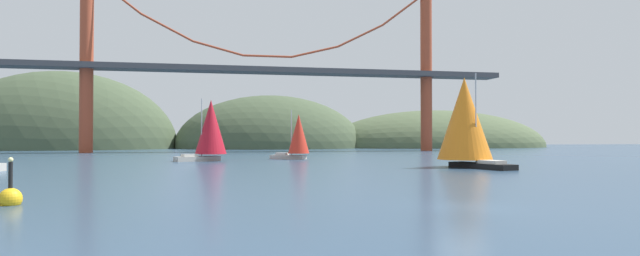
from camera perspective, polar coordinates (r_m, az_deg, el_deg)
The scene contains 9 objects.
ground_plane at distance 26.21m, azimuth 15.50°, elevation -8.44°, with size 360.00×360.00×0.00m, color #2D4760.
headland_left at distance 163.97m, azimuth -26.86°, elevation -2.08°, with size 64.54×44.00×44.41m, color #425138.
headland_right at distance 173.72m, azimuth 12.85°, elevation -2.09°, with size 75.97×44.00×24.35m, color #4C5B3D.
headland_center at distance 159.07m, azimuth -5.51°, elevation -2.22°, with size 58.25×44.00×32.41m, color #425138.
suspension_bridge at distance 119.79m, azimuth -5.85°, elevation 6.61°, with size 114.37×6.00×39.33m.
sailboat_crimson_sail at distance 74.30m, azimuth -12.15°, elevation -0.06°, with size 8.03×5.96×8.85m.
sailboat_scarlet_sail at distance 78.03m, azimuth -2.51°, elevation -0.88°, with size 6.51×5.55×7.53m.
sailboat_orange_sail at distance 59.65m, azimuth 15.86°, elevation 0.88°, with size 7.44×10.43×10.40m.
channel_buoy at distance 30.16m, azimuth -31.23°, elevation -6.64°, with size 1.10×1.10×2.64m.
Camera 1 is at (-11.82, -23.15, 3.42)m, focal length 28.73 mm.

